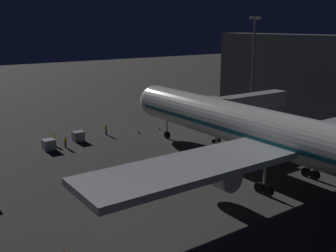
{
  "coord_description": "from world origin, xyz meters",
  "views": [
    {
      "loc": [
        36.66,
        37.35,
        18.27
      ],
      "look_at": [
        3.0,
        -10.31,
        3.5
      ],
      "focal_mm": 42.75,
      "sensor_mm": 36.0,
      "label": 1
    }
  ],
  "objects_px": {
    "apron_floodlight_mast": "(253,59)",
    "ground_crew_near_nose_gear": "(53,139)",
    "airliner_at_gate": "(285,137)",
    "traffic_cone_nose_starboard": "(139,132)",
    "baggage_container_near_belt": "(49,145)",
    "ground_crew_marshaller_fwd": "(106,129)",
    "baggage_container_far_row": "(78,136)",
    "traffic_cone_nose_port": "(160,128)",
    "ground_crew_by_belt_loader": "(65,141)",
    "jet_bridge": "(239,104)"
  },
  "relations": [
    {
      "from": "ground_crew_near_nose_gear",
      "to": "traffic_cone_nose_starboard",
      "type": "xyz_separation_m",
      "value": [
        -14.45,
        1.79,
        -0.76
      ]
    },
    {
      "from": "jet_bridge",
      "to": "traffic_cone_nose_starboard",
      "type": "distance_m",
      "value": 17.82
    },
    {
      "from": "apron_floodlight_mast",
      "to": "baggage_container_near_belt",
      "type": "distance_m",
      "value": 44.87
    },
    {
      "from": "baggage_container_far_row",
      "to": "traffic_cone_nose_port",
      "type": "xyz_separation_m",
      "value": [
        -14.81,
        1.61,
        -0.51
      ]
    },
    {
      "from": "apron_floodlight_mast",
      "to": "traffic_cone_nose_starboard",
      "type": "xyz_separation_m",
      "value": [
        27.7,
        -0.05,
        -11.19
      ]
    },
    {
      "from": "ground_crew_near_nose_gear",
      "to": "traffic_cone_nose_starboard",
      "type": "height_order",
      "value": "ground_crew_near_nose_gear"
    },
    {
      "from": "baggage_container_far_row",
      "to": "ground_crew_by_belt_loader",
      "type": "height_order",
      "value": "ground_crew_by_belt_loader"
    },
    {
      "from": "ground_crew_by_belt_loader",
      "to": "ground_crew_marshaller_fwd",
      "type": "distance_m",
      "value": 9.01
    },
    {
      "from": "ground_crew_near_nose_gear",
      "to": "ground_crew_marshaller_fwd",
      "type": "bearing_deg",
      "value": -176.31
    },
    {
      "from": "baggage_container_far_row",
      "to": "ground_crew_near_nose_gear",
      "type": "bearing_deg",
      "value": -2.54
    },
    {
      "from": "ground_crew_by_belt_loader",
      "to": "ground_crew_marshaller_fwd",
      "type": "height_order",
      "value": "ground_crew_marshaller_fwd"
    },
    {
      "from": "jet_bridge",
      "to": "ground_crew_marshaller_fwd",
      "type": "height_order",
      "value": "jet_bridge"
    },
    {
      "from": "baggage_container_near_belt",
      "to": "traffic_cone_nose_port",
      "type": "distance_m",
      "value": 20.29
    },
    {
      "from": "ground_crew_near_nose_gear",
      "to": "traffic_cone_nose_port",
      "type": "height_order",
      "value": "ground_crew_near_nose_gear"
    },
    {
      "from": "ground_crew_marshaller_fwd",
      "to": "traffic_cone_nose_port",
      "type": "distance_m",
      "value": 9.75
    },
    {
      "from": "apron_floodlight_mast",
      "to": "ground_crew_near_nose_gear",
      "type": "xyz_separation_m",
      "value": [
        42.15,
        -1.84,
        -10.43
      ]
    },
    {
      "from": "airliner_at_gate",
      "to": "baggage_container_far_row",
      "type": "bearing_deg",
      "value": -67.71
    },
    {
      "from": "traffic_cone_nose_port",
      "to": "traffic_cone_nose_starboard",
      "type": "xyz_separation_m",
      "value": [
        4.4,
        0.0,
        0.0
      ]
    },
    {
      "from": "airliner_at_gate",
      "to": "baggage_container_far_row",
      "type": "xyz_separation_m",
      "value": [
        12.61,
        -30.76,
        -4.91
      ]
    },
    {
      "from": "jet_bridge",
      "to": "ground_crew_marshaller_fwd",
      "type": "xyz_separation_m",
      "value": [
        17.06,
        -14.33,
        -4.77
      ]
    },
    {
      "from": "airliner_at_gate",
      "to": "ground_crew_by_belt_loader",
      "type": "bearing_deg",
      "value": -61.13
    },
    {
      "from": "baggage_container_near_belt",
      "to": "baggage_container_far_row",
      "type": "height_order",
      "value": "baggage_container_near_belt"
    },
    {
      "from": "baggage_container_near_belt",
      "to": "ground_crew_near_nose_gear",
      "type": "bearing_deg",
      "value": -125.78
    },
    {
      "from": "ground_crew_marshaller_fwd",
      "to": "airliner_at_gate",
      "type": "bearing_deg",
      "value": 102.9
    },
    {
      "from": "apron_floodlight_mast",
      "to": "baggage_container_far_row",
      "type": "height_order",
      "value": "apron_floodlight_mast"
    },
    {
      "from": "ground_crew_near_nose_gear",
      "to": "traffic_cone_nose_port",
      "type": "xyz_separation_m",
      "value": [
        -18.85,
        1.79,
        -0.76
      ]
    },
    {
      "from": "apron_floodlight_mast",
      "to": "jet_bridge",
      "type": "bearing_deg",
      "value": 37.19
    },
    {
      "from": "jet_bridge",
      "to": "ground_crew_near_nose_gear",
      "type": "bearing_deg",
      "value": -27.39
    },
    {
      "from": "airliner_at_gate",
      "to": "ground_crew_marshaller_fwd",
      "type": "relative_size",
      "value": 32.76
    },
    {
      "from": "airliner_at_gate",
      "to": "traffic_cone_nose_port",
      "type": "xyz_separation_m",
      "value": [
        -2.2,
        -29.16,
        -5.43
      ]
    },
    {
      "from": "jet_bridge",
      "to": "traffic_cone_nose_starboard",
      "type": "xyz_separation_m",
      "value": [
        12.04,
        -11.94,
        -5.51
      ]
    },
    {
      "from": "baggage_container_far_row",
      "to": "traffic_cone_nose_port",
      "type": "bearing_deg",
      "value": 173.81
    },
    {
      "from": "airliner_at_gate",
      "to": "ground_crew_marshaller_fwd",
      "type": "xyz_separation_m",
      "value": [
        7.22,
        -31.55,
        -4.69
      ]
    },
    {
      "from": "baggage_container_near_belt",
      "to": "traffic_cone_nose_starboard",
      "type": "height_order",
      "value": "baggage_container_near_belt"
    },
    {
      "from": "apron_floodlight_mast",
      "to": "ground_crew_marshaller_fwd",
      "type": "relative_size",
      "value": 10.94
    },
    {
      "from": "airliner_at_gate",
      "to": "baggage_container_far_row",
      "type": "height_order",
      "value": "airliner_at_gate"
    },
    {
      "from": "airliner_at_gate",
      "to": "traffic_cone_nose_starboard",
      "type": "xyz_separation_m",
      "value": [
        2.2,
        -29.16,
        -5.43
      ]
    },
    {
      "from": "airliner_at_gate",
      "to": "baggage_container_near_belt",
      "type": "height_order",
      "value": "airliner_at_gate"
    },
    {
      "from": "baggage_container_near_belt",
      "to": "traffic_cone_nose_port",
      "type": "xyz_separation_m",
      "value": [
        -20.29,
        -0.21,
        -0.52
      ]
    },
    {
      "from": "baggage_container_near_belt",
      "to": "ground_crew_near_nose_gear",
      "type": "relative_size",
      "value": 0.95
    },
    {
      "from": "jet_bridge",
      "to": "apron_floodlight_mast",
      "type": "height_order",
      "value": "apron_floodlight_mast"
    },
    {
      "from": "baggage_container_far_row",
      "to": "apron_floodlight_mast",
      "type": "bearing_deg",
      "value": 177.51
    },
    {
      "from": "apron_floodlight_mast",
      "to": "ground_crew_near_nose_gear",
      "type": "bearing_deg",
      "value": -2.5
    },
    {
      "from": "baggage_container_near_belt",
      "to": "ground_crew_by_belt_loader",
      "type": "relative_size",
      "value": 0.98
    },
    {
      "from": "ground_crew_by_belt_loader",
      "to": "traffic_cone_nose_starboard",
      "type": "distance_m",
      "value": 13.52
    },
    {
      "from": "baggage_container_far_row",
      "to": "ground_crew_marshaller_fwd",
      "type": "xyz_separation_m",
      "value": [
        -5.38,
        -0.79,
        0.22
      ]
    },
    {
      "from": "apron_floodlight_mast",
      "to": "ground_crew_marshaller_fwd",
      "type": "distance_m",
      "value": 34.44
    },
    {
      "from": "ground_crew_marshaller_fwd",
      "to": "traffic_cone_nose_starboard",
      "type": "distance_m",
      "value": 5.61
    },
    {
      "from": "baggage_container_near_belt",
      "to": "traffic_cone_nose_starboard",
      "type": "distance_m",
      "value": 15.9
    },
    {
      "from": "ground_crew_near_nose_gear",
      "to": "baggage_container_far_row",
      "type": "bearing_deg",
      "value": 177.46
    }
  ]
}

